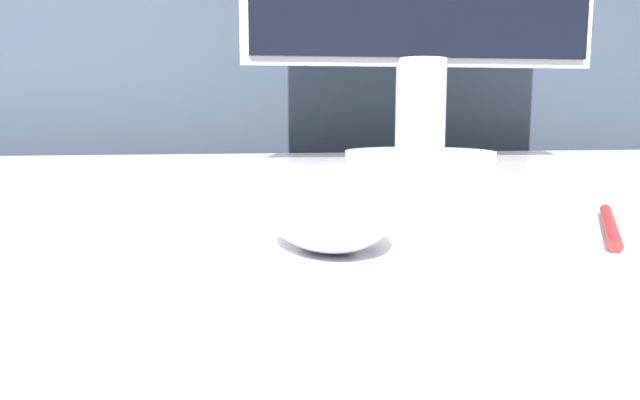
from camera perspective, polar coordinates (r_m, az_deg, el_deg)
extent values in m
cube|color=#333D4C|center=(1.32, -8.89, -1.67)|extent=(5.00, 0.03, 1.18)
ellipsoid|color=white|center=(0.36, 0.75, -1.08)|extent=(0.07, 0.11, 0.04)
cube|color=silver|center=(0.56, -7.04, 0.73)|extent=(0.43, 0.17, 0.02)
cube|color=white|center=(0.56, -7.06, 1.96)|extent=(0.40, 0.15, 0.01)
cylinder|color=silver|center=(0.94, 9.08, 3.85)|extent=(0.22, 0.22, 0.02)
cylinder|color=silver|center=(0.94, 9.19, 8.57)|extent=(0.07, 0.07, 0.14)
cylinder|color=red|center=(0.46, 24.97, -2.09)|extent=(0.08, 0.13, 0.01)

